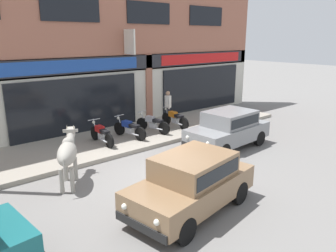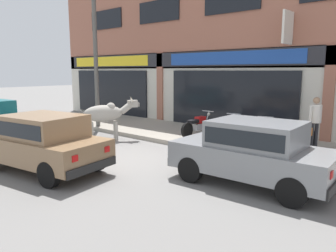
% 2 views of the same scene
% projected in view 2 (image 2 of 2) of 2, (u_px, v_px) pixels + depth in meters
% --- Properties ---
extents(ground_plane, '(90.00, 90.00, 0.00)m').
position_uv_depth(ground_plane, '(125.00, 159.00, 9.51)').
color(ground_plane, slate).
extents(sidewalk, '(19.00, 3.52, 0.16)m').
position_uv_depth(sidewalk, '(204.00, 136.00, 12.44)').
color(sidewalk, gray).
rests_on(sidewalk, ground).
extents(shop_building, '(23.00, 1.40, 8.85)m').
position_uv_depth(shop_building, '(234.00, 29.00, 13.24)').
color(shop_building, '#9E604C').
rests_on(shop_building, ground).
extents(cow, '(1.34, 1.92, 1.61)m').
position_uv_depth(cow, '(106.00, 114.00, 11.86)').
color(cow, '#9E998E').
rests_on(cow, ground).
extents(car_0, '(3.68, 1.77, 1.46)m').
position_uv_depth(car_0, '(253.00, 150.00, 7.28)').
color(car_0, black).
rests_on(car_0, ground).
extents(car_2, '(3.77, 2.12, 1.46)m').
position_uv_depth(car_2, '(43.00, 140.00, 8.26)').
color(car_2, black).
rests_on(car_2, ground).
extents(motorcycle_0, '(0.52, 1.81, 0.88)m').
position_uv_depth(motorcycle_0, '(198.00, 125.00, 12.16)').
color(motorcycle_0, black).
rests_on(motorcycle_0, sidewalk).
extents(motorcycle_1, '(0.59, 1.80, 0.88)m').
position_uv_depth(motorcycle_1, '(227.00, 129.00, 11.30)').
color(motorcycle_1, black).
rests_on(motorcycle_1, sidewalk).
extents(motorcycle_2, '(0.66, 1.78, 0.88)m').
position_uv_depth(motorcycle_2, '(261.00, 134.00, 10.52)').
color(motorcycle_2, black).
rests_on(motorcycle_2, sidewalk).
extents(motorcycle_3, '(0.52, 1.81, 0.88)m').
position_uv_depth(motorcycle_3, '(304.00, 139.00, 9.69)').
color(motorcycle_3, black).
rests_on(motorcycle_3, sidewalk).
extents(pedestrian, '(0.32, 0.46, 1.60)m').
position_uv_depth(pedestrian, '(315.00, 117.00, 9.97)').
color(pedestrian, '#2D2D33').
rests_on(pedestrian, sidewalk).
extents(utility_pole, '(0.18, 0.18, 5.58)m').
position_uv_depth(utility_pole, '(96.00, 61.00, 13.85)').
color(utility_pole, '#595651').
rests_on(utility_pole, sidewalk).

